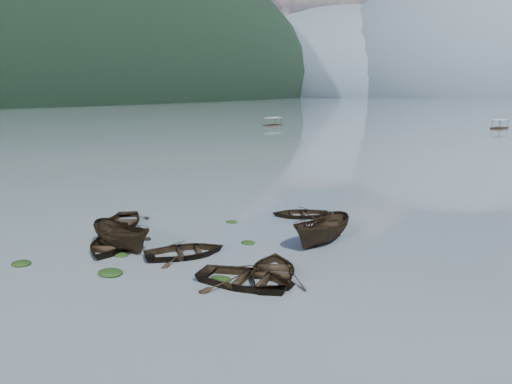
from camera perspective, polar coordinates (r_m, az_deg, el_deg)
The scene contains 21 objects.
ground_plane at distance 23.28m, azimuth -14.18°, elevation -10.49°, with size 2400.00×2400.00×0.00m, color slate.
haze_mtn_a at distance 956.08m, azimuth 11.41°, elevation 11.67°, with size 520.00×520.00×280.00m, color #475666.
haze_mtn_b at distance 918.82m, azimuth 23.65°, elevation 10.87°, with size 520.00×520.00×340.00m, color #475666.
rowboat_0 at distance 28.11m, azimuth -17.44°, elevation -6.65°, with size 3.59×5.02×1.04m, color black.
rowboat_1 at distance 25.86m, azimuth -8.80°, elevation -7.90°, with size 3.17×4.45×0.92m, color black.
rowboat_2 at distance 27.71m, azimuth -16.30°, elevation -6.86°, with size 1.79×4.76×1.84m, color black.
rowboat_3 at distance 22.87m, azimuth 2.22°, elevation -10.53°, with size 3.32×4.65×0.96m, color black.
rowboat_4 at distance 21.97m, azimuth -1.22°, elevation -11.52°, with size 3.46×4.84×1.00m, color black.
rowboat_5 at distance 27.71m, azimuth 8.25°, elevation -6.47°, with size 1.90×5.04×1.95m, color black.
rowboat_6 at distance 32.51m, azimuth -16.23°, elevation -4.00°, with size 3.26×4.56×0.94m, color black.
rowboat_7 at distance 33.49m, azimuth 5.53°, elevation -3.07°, with size 2.92×4.09×0.85m, color black.
weed_clump_0 at distance 27.33m, azimuth -27.28°, elevation -8.06°, with size 1.11×0.91×0.24m, color black.
weed_clump_1 at distance 26.68m, azimuth -16.48°, elevation -7.62°, with size 0.85×0.68×0.19m, color black.
weed_clump_2 at distance 24.26m, azimuth -17.74°, elevation -9.76°, with size 1.33×1.07×0.29m, color black.
weed_clump_3 at distance 27.57m, azimuth -0.98°, elevation -6.44°, with size 0.90×0.76×0.20m, color black.
weed_clump_4 at distance 22.47m, azimuth -4.44°, elevation -10.99°, with size 1.14×0.90×0.24m, color black.
weed_clump_5 at distance 30.49m, azimuth -15.24°, elevation -5.02°, with size 1.18×0.95×0.25m, color black.
weed_clump_6 at distance 31.92m, azimuth -3.08°, elevation -3.81°, with size 0.86×0.72×0.18m, color black.
weed_clump_7 at distance 29.24m, azimuth 7.68°, elevation -5.44°, with size 1.07×0.86×0.23m, color black.
pontoon_left at distance 123.80m, azimuth 2.10°, elevation 8.30°, with size 2.22×5.33×2.04m, color black, non-canonical shape.
pontoon_centre at distance 127.93m, azimuth 28.13°, elevation 6.99°, with size 2.37×5.69×2.18m, color black, non-canonical shape.
Camera 1 is at (14.66, -15.73, 8.92)m, focal length 32.00 mm.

